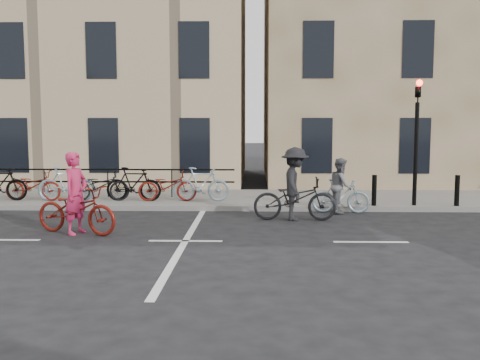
{
  "coord_description": "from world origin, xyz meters",
  "views": [
    {
      "loc": [
        1.49,
        -11.34,
        2.53
      ],
      "look_at": [
        1.13,
        2.27,
        1.1
      ],
      "focal_mm": 40.0,
      "sensor_mm": 36.0,
      "label": 1
    }
  ],
  "objects_px": {
    "traffic_light": "(417,127)",
    "cyclist_dark": "(295,192)",
    "cyclist_grey": "(341,191)",
    "cyclist_pink": "(76,206)"
  },
  "relations": [
    {
      "from": "cyclist_pink",
      "to": "cyclist_grey",
      "type": "xyz_separation_m",
      "value": [
        6.57,
        3.07,
        -0.02
      ]
    },
    {
      "from": "traffic_light",
      "to": "cyclist_dark",
      "type": "xyz_separation_m",
      "value": [
        -3.64,
        -1.72,
        -1.69
      ]
    },
    {
      "from": "traffic_light",
      "to": "cyclist_dark",
      "type": "distance_m",
      "value": 4.37
    },
    {
      "from": "traffic_light",
      "to": "cyclist_pink",
      "type": "height_order",
      "value": "traffic_light"
    },
    {
      "from": "cyclist_grey",
      "to": "cyclist_dark",
      "type": "bearing_deg",
      "value": 136.31
    },
    {
      "from": "cyclist_dark",
      "to": "traffic_light",
      "type": "bearing_deg",
      "value": -63.05
    },
    {
      "from": "cyclist_pink",
      "to": "cyclist_grey",
      "type": "relative_size",
      "value": 1.35
    },
    {
      "from": "traffic_light",
      "to": "cyclist_grey",
      "type": "height_order",
      "value": "traffic_light"
    },
    {
      "from": "traffic_light",
      "to": "cyclist_dark",
      "type": "height_order",
      "value": "traffic_light"
    },
    {
      "from": "cyclist_pink",
      "to": "traffic_light",
      "type": "bearing_deg",
      "value": -48.07
    }
  ]
}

